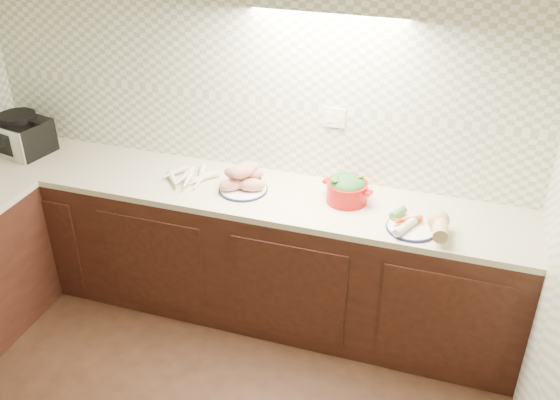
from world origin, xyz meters
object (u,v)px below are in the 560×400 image
(onion_bowl, at_px, (249,174))
(dutch_oven, at_px, (347,189))
(parsnip_pile, at_px, (193,176))
(sweet_potato_plate, at_px, (243,179))
(toaster_oven, at_px, (20,134))
(veg_plate, at_px, (424,223))

(onion_bowl, bearing_deg, dutch_oven, -5.68)
(parsnip_pile, height_order, sweet_potato_plate, sweet_potato_plate)
(onion_bowl, bearing_deg, sweet_potato_plate, -86.63)
(toaster_oven, bearing_deg, veg_plate, 8.53)
(parsnip_pile, height_order, dutch_oven, dutch_oven)
(sweet_potato_plate, relative_size, onion_bowl, 2.05)
(onion_bowl, relative_size, veg_plate, 0.43)
(sweet_potato_plate, bearing_deg, veg_plate, -6.04)
(sweet_potato_plate, relative_size, veg_plate, 0.89)
(toaster_oven, distance_m, parsnip_pile, 1.29)
(toaster_oven, xyz_separation_m, parsnip_pile, (1.29, -0.03, -0.09))
(parsnip_pile, bearing_deg, veg_plate, -4.96)
(dutch_oven, bearing_deg, toaster_oven, -164.60)
(sweet_potato_plate, distance_m, onion_bowl, 0.13)
(veg_plate, bearing_deg, dutch_oven, 159.45)
(toaster_oven, relative_size, veg_plate, 1.26)
(sweet_potato_plate, bearing_deg, onion_bowl, 93.37)
(toaster_oven, xyz_separation_m, veg_plate, (2.73, -0.15, -0.08))
(toaster_oven, xyz_separation_m, sweet_potato_plate, (1.63, -0.04, -0.06))
(parsnip_pile, bearing_deg, sweet_potato_plate, -1.47)
(onion_bowl, distance_m, veg_plate, 1.14)
(onion_bowl, bearing_deg, veg_plate, -12.23)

